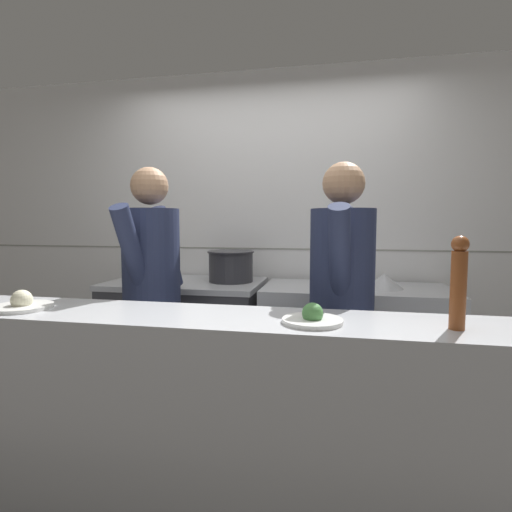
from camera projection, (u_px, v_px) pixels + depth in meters
name	position (u px, v px, depth m)	size (l,w,h in m)	color
ground_plane	(223.00, 496.00, 2.00)	(14.00, 14.00, 0.00)	#4C4742
wall_back_tiled	(271.00, 231.00, 3.33)	(8.00, 0.06, 2.60)	white
oven_range	(186.00, 339.00, 3.13)	(1.18, 0.71, 0.91)	#38383D
prep_counter	(355.00, 350.00, 2.88)	(1.31, 0.65, 0.91)	#B7BABF
pass_counter	(228.00, 426.00, 1.75)	(3.23, 0.45, 0.97)	#B7BABF
stock_pot	(150.00, 267.00, 3.13)	(0.27, 0.27, 0.19)	beige
sauce_pot	(231.00, 266.00, 3.06)	(0.36, 0.36, 0.24)	#2D2D33
mixing_bowl_steel	(384.00, 281.00, 2.78)	(0.26, 0.26, 0.11)	#B7BABF
plated_dish_main	(22.00, 304.00, 1.84)	(0.27, 0.27, 0.09)	white
plated_dish_appetiser	(313.00, 318.00, 1.58)	(0.24, 0.24, 0.08)	white
pepper_mill	(459.00, 281.00, 1.48)	(0.06, 0.06, 0.35)	brown
chef_head_cook	(152.00, 292.00, 2.44)	(0.37, 0.74, 1.70)	black
chef_sous	(341.00, 302.00, 2.15)	(0.37, 0.74, 1.69)	black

